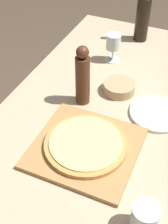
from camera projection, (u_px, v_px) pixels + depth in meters
The scene contains 10 objects.
ground_plane at pixel (97, 218), 1.76m from camera, with size 12.00×12.00×0.00m, color #4C3D2D.
dining_table at pixel (101, 136), 1.30m from camera, with size 0.86×1.71×0.76m.
cutting_board at pixel (86, 148), 1.12m from camera, with size 0.37×0.36×0.02m.
pizza at pixel (86, 144), 1.11m from camera, with size 0.30×0.30×0.02m.
wine_bottle at pixel (143, 15), 1.62m from camera, with size 0.07×0.07×0.36m.
pepper_mill at pixel (83, 77), 1.25m from camera, with size 0.06×0.06×0.27m.
wine_glass at pixel (113, 43), 1.50m from camera, with size 0.07×0.07×0.14m.
small_bowl at pixel (120, 87), 1.36m from camera, with size 0.14×0.14×0.04m.
drinking_tumbler at pixel (144, 219), 0.87m from camera, with size 0.08×0.08×0.10m.
dinner_plate at pixel (157, 113), 1.26m from camera, with size 0.22×0.22×0.01m.
Camera 1 is at (0.29, -0.85, 1.62)m, focal length 50.00 mm.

